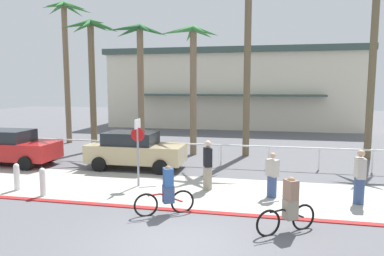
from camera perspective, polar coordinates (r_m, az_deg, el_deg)
The scene contains 21 objects.
ground_plane at distance 18.37m, azimuth 5.26°, elevation -5.07°, with size 80.00×80.00×0.00m, color #5B5B60.
sidewalk_strip at distance 12.80m, azimuth 2.26°, elevation -10.32°, with size 44.00×4.00×0.02m, color #ADAAA0.
curb_paint at distance 10.93m, azimuth 0.48°, elevation -13.34°, with size 44.00×0.24×0.03m, color maroon.
building_backdrop at distance 35.29m, azimuth 6.89°, elevation 6.41°, with size 22.67×12.02×7.03m.
rail_fence at distance 16.75m, azimuth 4.71°, elevation -3.32°, with size 22.25×0.08×1.04m.
stop_sign_bike_lane at distance 13.32m, azimuth -8.77°, elevation -2.35°, with size 0.52×0.56×2.56m.
bollard_0 at distance 13.25m, azimuth -23.00°, elevation -8.00°, with size 0.20×0.20×1.00m.
bollard_1 at distance 14.37m, azimuth -26.50°, elevation -7.05°, with size 0.20×0.20×1.00m.
palm_tree_1 at distance 24.87m, azimuth -19.67°, elevation 13.64°, with size 3.11×3.29×9.16m.
palm_tree_2 at distance 21.22m, azimuth -15.96°, elevation 11.99°, with size 3.11×3.20×7.50m.
palm_tree_3 at distance 20.29m, azimuth -8.47°, elevation 11.41°, with size 3.12×3.28×7.19m.
palm_tree_4 at distance 19.18m, azimuth 0.13°, elevation 10.86°, with size 3.33×3.22×6.98m.
palm_tree_5 at distance 19.38m, azimuth 9.01°, elevation 16.64°, with size 3.83×3.24×10.03m.
palm_tree_6 at distance 20.49m, azimuth 27.42°, elevation 13.32°, with size 2.87×3.14×8.99m.
car_red_0 at distance 19.00m, azimuth -27.32°, elevation -2.75°, with size 4.40×2.02×1.69m.
car_tan_1 at distance 16.35m, azimuth -9.19°, elevation -3.51°, with size 4.40×2.02×1.69m.
cyclist_black_0 at distance 9.65m, azimuth 15.41°, elevation -12.11°, with size 1.55×1.06×1.50m.
cyclist_red_1 at distance 10.58m, azimuth -4.11°, elevation -10.18°, with size 1.63×0.91×1.50m.
pedestrian_0 at distance 12.33m, azimuth 12.83°, elevation -7.77°, with size 0.48×0.45×1.56m.
pedestrian_1 at distance 12.86m, azimuth 2.55°, elevation -6.32°, with size 0.41×0.47×1.83m.
pedestrian_2 at distance 12.54m, azimuth 25.49°, elevation -7.47°, with size 0.34×0.42×1.78m.
Camera 1 is at (2.00, -7.86, 3.80)m, focal length 32.95 mm.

